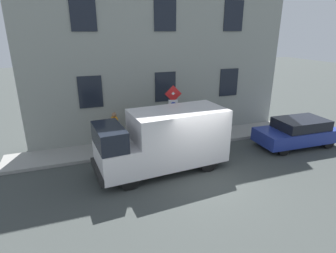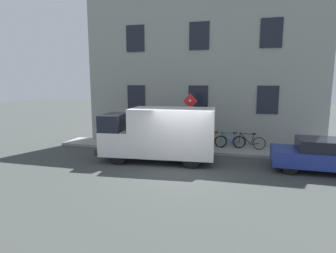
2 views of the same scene
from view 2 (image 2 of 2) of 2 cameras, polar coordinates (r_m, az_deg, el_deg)
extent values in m
plane|color=#3B403E|center=(12.00, 2.79, -8.79)|extent=(80.00, 80.00, 0.00)
cube|color=gray|center=(15.43, 5.55, -4.50)|extent=(1.80, 15.55, 0.14)
cube|color=gray|center=(16.25, 6.49, 11.18)|extent=(0.70, 13.55, 8.58)
cube|color=black|center=(15.79, 19.75, 5.16)|extent=(0.06, 1.10, 1.50)
cube|color=black|center=(15.90, 6.20, 5.66)|extent=(0.06, 1.10, 1.50)
cube|color=black|center=(16.84, -6.50, 5.85)|extent=(0.06, 1.10, 1.50)
cube|color=black|center=(15.96, 20.44, 17.54)|extent=(0.06, 1.10, 1.50)
cube|color=black|center=(16.06, 6.42, 17.98)|extent=(0.06, 1.10, 1.50)
cube|color=black|center=(17.00, -6.72, 17.48)|extent=(0.06, 1.10, 1.50)
cylinder|color=#474C47|center=(14.54, 4.60, 0.63)|extent=(0.09, 0.09, 2.82)
pyramid|color=silver|center=(14.34, 4.54, 5.19)|extent=(0.14, 0.50, 0.50)
pyramid|color=red|center=(14.34, 4.55, 5.19)|extent=(0.13, 0.55, 0.56)
cube|color=white|center=(14.40, 4.54, 3.01)|extent=(0.13, 0.44, 0.56)
cylinder|color=#1933B2|center=(14.37, 4.53, 3.24)|extent=(0.06, 0.24, 0.24)
cube|color=silver|center=(12.83, 0.96, -1.11)|extent=(2.29, 3.95, 2.18)
cube|color=silver|center=(13.58, -9.97, -2.99)|extent=(2.10, 1.55, 1.10)
cube|color=black|center=(13.49, -10.91, 0.79)|extent=(1.99, 1.13, 0.84)
cube|color=black|center=(13.93, -12.83, -4.34)|extent=(2.01, 0.32, 0.28)
cylinder|color=black|center=(12.81, -10.25, -6.00)|extent=(0.28, 0.77, 0.76)
cylinder|color=black|center=(14.42, -7.84, -4.24)|extent=(0.28, 0.77, 0.76)
cylinder|color=black|center=(12.09, 4.83, -6.79)|extent=(0.28, 0.77, 0.76)
cylinder|color=black|center=(13.79, 5.50, -4.81)|extent=(0.28, 0.77, 0.76)
cube|color=navy|center=(13.20, 29.12, -5.68)|extent=(1.87, 4.05, 0.64)
cube|color=black|center=(13.14, 30.14, -3.59)|extent=(1.68, 2.45, 0.60)
cylinder|color=black|center=(12.29, 23.76, -7.68)|extent=(0.20, 0.61, 0.60)
cylinder|color=black|center=(13.77, 22.95, -5.86)|extent=(0.20, 0.61, 0.60)
torus|color=black|center=(15.53, 14.31, -3.13)|extent=(0.14, 0.66, 0.66)
torus|color=black|center=(15.52, 18.19, -3.32)|extent=(0.14, 0.66, 0.66)
cylinder|color=black|center=(15.48, 15.59, -2.45)|extent=(0.06, 0.60, 0.60)
cylinder|color=black|center=(15.43, 15.91, -1.47)|extent=(0.07, 0.73, 0.07)
cylinder|color=black|center=(15.48, 16.93, -2.57)|extent=(0.04, 0.19, 0.55)
cylinder|color=black|center=(15.53, 17.40, -3.43)|extent=(0.05, 0.43, 0.12)
cylinder|color=black|center=(15.48, 14.44, -2.24)|extent=(0.04, 0.09, 0.50)
cube|color=black|center=(15.42, 17.26, -1.45)|extent=(0.09, 0.20, 0.06)
cylinder|color=#262626|center=(15.43, 14.58, -1.16)|extent=(0.46, 0.05, 0.03)
torus|color=black|center=(15.47, 10.65, -3.06)|extent=(0.25, 0.68, 0.66)
torus|color=black|center=(15.58, 14.51, -3.10)|extent=(0.25, 0.68, 0.66)
cylinder|color=#1D51A8|center=(15.45, 11.92, -2.33)|extent=(0.12, 0.60, 0.60)
cylinder|color=#1D51A8|center=(15.41, 12.23, -1.34)|extent=(0.14, 0.72, 0.07)
cylinder|color=#1D51A8|center=(15.50, 13.26, -2.40)|extent=(0.06, 0.19, 0.55)
cylinder|color=#1D51A8|center=(15.56, 13.73, -3.24)|extent=(0.10, 0.43, 0.12)
cylinder|color=#1D51A8|center=(15.42, 10.77, -2.16)|extent=(0.05, 0.09, 0.50)
cube|color=black|center=(15.45, 13.57, -1.27)|extent=(0.11, 0.21, 0.06)
cylinder|color=#262626|center=(15.37, 10.90, -1.07)|extent=(0.46, 0.10, 0.03)
torus|color=black|center=(15.68, 7.06, -2.80)|extent=(0.20, 0.67, 0.66)
torus|color=black|center=(15.48, 10.85, -3.05)|extent=(0.20, 0.67, 0.66)
cylinder|color=#C89312|center=(15.57, 8.28, -2.14)|extent=(0.10, 0.60, 0.60)
cylinder|color=#C89312|center=(15.51, 8.58, -1.17)|extent=(0.11, 0.73, 0.07)
cylinder|color=#C89312|center=(15.50, 9.59, -2.28)|extent=(0.06, 0.19, 0.55)
cylinder|color=#C89312|center=(15.53, 10.07, -3.15)|extent=(0.08, 0.43, 0.12)
cylinder|color=#C89312|center=(15.63, 7.17, -1.92)|extent=(0.04, 0.09, 0.50)
cube|color=black|center=(15.43, 9.90, -1.16)|extent=(0.10, 0.21, 0.06)
cylinder|color=#262626|center=(15.57, 7.28, -0.85)|extent=(0.46, 0.08, 0.03)
cylinder|color=#262B47|center=(16.04, -4.30, -2.15)|extent=(0.16, 0.16, 0.85)
cylinder|color=#262B47|center=(16.20, -4.11, -2.02)|extent=(0.16, 0.16, 0.85)
cube|color=orange|center=(15.99, -4.23, 0.50)|extent=(0.41, 0.27, 0.62)
sphere|color=#936B4C|center=(15.93, -4.25, 2.10)|extent=(0.22, 0.22, 0.22)
cylinder|color=#2D5133|center=(14.87, 3.28, -2.93)|extent=(0.44, 0.44, 0.90)
camera|label=1|loc=(7.57, -58.30, 18.86)|focal=29.64mm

